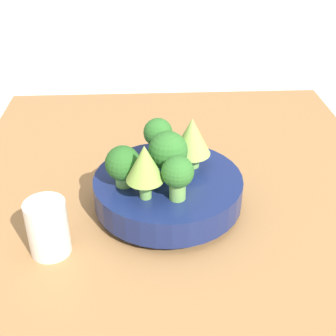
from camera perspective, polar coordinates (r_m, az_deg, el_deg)
ground_plane at (r=0.86m, az=1.48°, el=-7.33°), size 6.00×6.00×0.00m
table at (r=0.85m, az=1.50°, el=-6.39°), size 1.10×0.84×0.04m
bowl at (r=0.83m, az=0.00°, el=-2.71°), size 0.26×0.26×0.06m
broccoli_floret_left at (r=0.74m, az=1.18°, el=-0.79°), size 0.05×0.05×0.08m
romanesco_piece_near at (r=0.82m, az=2.92°, el=3.68°), size 0.07×0.07×0.09m
romanesco_piece_far at (r=0.73m, az=-2.86°, el=0.45°), size 0.06×0.06×0.10m
broccoli_floret_right at (r=0.85m, az=-1.23°, el=4.11°), size 0.05×0.05×0.08m
broccoli_floret_center at (r=0.79m, az=0.00°, el=2.00°), size 0.07×0.07×0.09m
broccoli_floret_back at (r=0.78m, az=-5.50°, el=0.59°), size 0.06×0.06×0.07m
cup at (r=0.75m, az=-14.45°, el=-7.07°), size 0.06×0.06×0.09m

